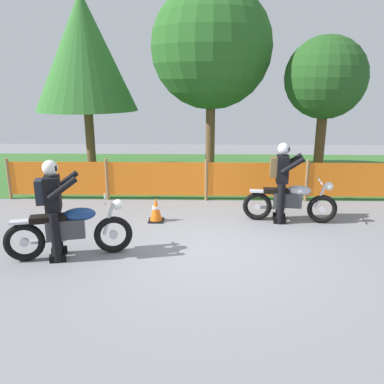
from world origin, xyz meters
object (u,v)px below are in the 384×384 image
rider_lead (53,204)px  traffic_cone (156,210)px  rider_trailing (282,178)px  motorcycle_lead (70,230)px  motorcycle_trailing (290,201)px

rider_lead → traffic_cone: bearing=36.6°
rider_trailing → traffic_cone: (-2.64, -0.08, -0.69)m
rider_lead → traffic_cone: 2.45m
rider_trailing → traffic_cone: 2.73m
rider_lead → motorcycle_lead: bearing=0.5°
motorcycle_lead → motorcycle_trailing: (4.10, 1.84, -0.03)m
motorcycle_lead → rider_trailing: bearing=10.7°
traffic_cone → motorcycle_lead: bearing=-125.0°
motorcycle_lead → rider_lead: 0.52m
rider_lead → rider_trailing: (4.11, 1.92, 0.00)m
motorcycle_trailing → traffic_cone: 2.86m
motorcycle_trailing → rider_lead: 4.75m
motorcycle_lead → rider_lead: bearing=-179.5°
motorcycle_lead → traffic_cone: motorcycle_lead is taller
motorcycle_trailing → traffic_cone: size_ratio=3.70×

